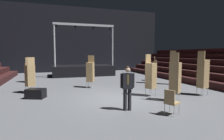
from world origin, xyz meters
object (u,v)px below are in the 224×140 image
at_px(chair_stack_rear_centre, 28,70).
at_px(chair_stack_aisle_left, 152,70).
at_px(chair_stack_rear_left, 175,77).
at_px(chair_stack_mid_left, 30,75).
at_px(loose_chair_near_man, 171,101).
at_px(man_with_tie, 127,85).
at_px(chair_stack_front_left, 151,75).
at_px(chair_stack_mid_right, 153,70).
at_px(stage_riser, 83,70).
at_px(chair_stack_front_right, 203,73).
at_px(equipment_road_case, 36,94).
at_px(chair_stack_rear_right, 173,68).
at_px(chair_stack_mid_centre, 90,72).

relative_size(chair_stack_rear_centre, chair_stack_aisle_left, 0.96).
distance_m(chair_stack_rear_left, chair_stack_rear_centre, 11.25).
height_order(chair_stack_mid_left, loose_chair_near_man, chair_stack_mid_left).
relative_size(man_with_tie, chair_stack_front_left, 0.80).
xyz_separation_m(chair_stack_mid_right, chair_stack_rear_centre, (-9.79, 2.38, 0.13)).
relative_size(stage_riser, loose_chair_near_man, 6.44).
xyz_separation_m(chair_stack_front_left, chair_stack_front_right, (2.74, -0.75, 0.08)).
distance_m(man_with_tie, loose_chair_near_man, 1.72).
relative_size(chair_stack_front_left, loose_chair_near_man, 2.35).
relative_size(chair_stack_mid_left, equipment_road_case, 2.28).
relative_size(stage_riser, chair_stack_front_left, 2.74).
xyz_separation_m(chair_stack_front_right, chair_stack_rear_centre, (-9.48, 7.99, -0.21)).
height_order(chair_stack_front_left, chair_stack_mid_left, chair_stack_front_left).
distance_m(chair_stack_rear_right, chair_stack_aisle_left, 1.53).
height_order(chair_stack_rear_left, chair_stack_aisle_left, chair_stack_rear_left).
bearing_deg(chair_stack_aisle_left, chair_stack_mid_centre, 124.31).
bearing_deg(chair_stack_rear_left, chair_stack_mid_left, -155.91).
bearing_deg(equipment_road_case, chair_stack_rear_centre, 99.09).
xyz_separation_m(chair_stack_front_right, chair_stack_mid_centre, (-5.30, 4.12, -0.13)).
distance_m(chair_stack_mid_centre, chair_stack_rear_left, 5.64).
bearing_deg(chair_stack_front_right, chair_stack_rear_left, -85.23).
relative_size(chair_stack_rear_left, chair_stack_rear_right, 0.93).
relative_size(chair_stack_front_left, chair_stack_rear_centre, 1.13).
distance_m(stage_riser, chair_stack_rear_right, 9.46).
xyz_separation_m(chair_stack_mid_left, chair_stack_mid_centre, (3.61, 0.62, 0.04)).
xyz_separation_m(chair_stack_front_right, chair_stack_mid_right, (0.31, 5.61, -0.34)).
bearing_deg(chair_stack_mid_right, chair_stack_mid_left, 117.97).
bearing_deg(chair_stack_front_left, chair_stack_mid_centre, -77.30).
distance_m(chair_stack_mid_right, chair_stack_mid_centre, 5.81).
bearing_deg(loose_chair_near_man, chair_stack_mid_centre, 169.04).
xyz_separation_m(chair_stack_rear_centre, loose_chair_near_man, (5.87, -10.25, -0.45)).
xyz_separation_m(man_with_tie, chair_stack_rear_right, (5.59, 4.79, 0.23)).
height_order(chair_stack_front_left, loose_chair_near_man, chair_stack_front_left).
bearing_deg(chair_stack_mid_centre, chair_stack_rear_centre, -13.86).
height_order(chair_stack_mid_left, chair_stack_mid_centre, chair_stack_mid_centre).
relative_size(man_with_tie, chair_stack_rear_left, 0.77).
height_order(man_with_tie, chair_stack_rear_centre, chair_stack_rear_centre).
xyz_separation_m(man_with_tie, loose_chair_near_man, (1.31, -1.01, -0.47)).
relative_size(chair_stack_front_right, chair_stack_mid_centre, 1.12).
xyz_separation_m(chair_stack_mid_right, chair_stack_aisle_left, (-0.76, -1.05, 0.17)).
bearing_deg(chair_stack_mid_centre, chair_stack_front_left, 156.14).
height_order(chair_stack_mid_centre, equipment_road_case, chair_stack_mid_centre).
xyz_separation_m(chair_stack_mid_centre, loose_chair_near_man, (1.69, -6.38, -0.53)).
bearing_deg(chair_stack_aisle_left, stage_riser, 60.71).
xyz_separation_m(chair_stack_front_right, loose_chair_near_man, (-3.61, -2.26, -0.66)).
xyz_separation_m(man_with_tie, chair_stack_front_right, (4.92, 1.25, 0.19)).
height_order(stage_riser, chair_stack_rear_centre, stage_riser).
distance_m(chair_stack_mid_right, chair_stack_rear_left, 6.70).
distance_m(stage_riser, chair_stack_aisle_left, 7.99).
bearing_deg(chair_stack_rear_left, chair_stack_mid_centre, 178.77).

